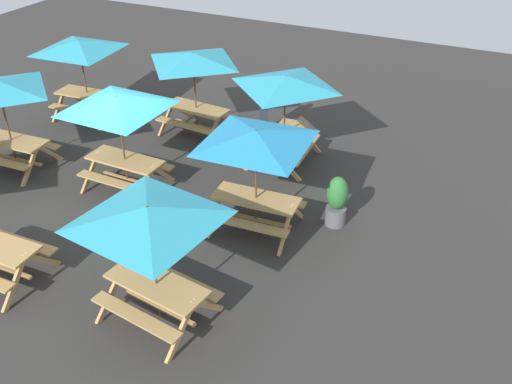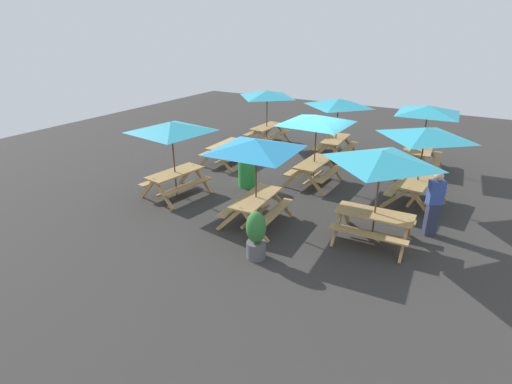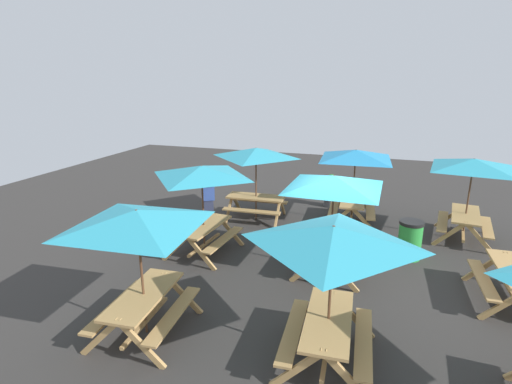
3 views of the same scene
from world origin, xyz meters
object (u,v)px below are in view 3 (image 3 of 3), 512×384
object	(u,v)px
picnic_table_2	(355,160)
potted_plant_0	(331,190)
picnic_table_0	(256,158)
person_standing	(208,199)
picnic_table_5	(473,170)
picnic_table_7	(138,228)
picnic_table_6	(334,189)
picnic_table_3	(202,178)
trash_bin_green	(410,240)
picnic_table_1	(333,246)

from	to	relation	value
picnic_table_2	potted_plant_0	size ratio (longest dim) A/B	2.44
picnic_table_0	person_standing	bearing A→B (deg)	40.52
picnic_table_5	picnic_table_7	world-z (taller)	same
picnic_table_2	picnic_table_6	world-z (taller)	same
picnic_table_3	trash_bin_green	distance (m)	5.37
picnic_table_6	trash_bin_green	size ratio (longest dim) A/B	2.89
picnic_table_0	picnic_table_2	size ratio (longest dim) A/B	0.83
picnic_table_2	trash_bin_green	world-z (taller)	picnic_table_2
trash_bin_green	picnic_table_6	bearing A→B (deg)	126.36
picnic_table_2	picnic_table_7	world-z (taller)	same
picnic_table_1	picnic_table_6	bearing A→B (deg)	4.12
picnic_table_7	potted_plant_0	xyz separation A→B (m)	(8.27, -2.06, -1.40)
picnic_table_5	trash_bin_green	xyz separation A→B (m)	(-1.75, 1.48, -1.49)
person_standing	potted_plant_0	bearing A→B (deg)	10.65
picnic_table_3	person_standing	world-z (taller)	picnic_table_3
picnic_table_7	person_standing	size ratio (longest dim) A/B	1.69
picnic_table_7	picnic_table_0	bearing A→B (deg)	-4.46
picnic_table_0	picnic_table_7	world-z (taller)	same
picnic_table_7	trash_bin_green	size ratio (longest dim) A/B	2.88
person_standing	picnic_table_1	bearing A→B (deg)	-82.44
picnic_table_5	picnic_table_6	world-z (taller)	same
picnic_table_1	picnic_table_3	world-z (taller)	same
picnic_table_7	picnic_table_1	bearing A→B (deg)	-89.34
picnic_table_3	picnic_table_7	size ratio (longest dim) A/B	0.83
picnic_table_1	potted_plant_0	world-z (taller)	picnic_table_1
picnic_table_1	person_standing	size ratio (longest dim) A/B	1.40
picnic_table_0	trash_bin_green	world-z (taller)	picnic_table_0
picnic_table_1	picnic_table_5	xyz separation A→B (m)	(6.16, -2.86, 0.00)
picnic_table_5	picnic_table_6	size ratio (longest dim) A/B	0.99
picnic_table_2	picnic_table_3	xyz separation A→B (m)	(-3.43, 3.39, 0.00)
picnic_table_2	picnic_table_5	bearing A→B (deg)	-100.46
picnic_table_3	potted_plant_0	xyz separation A→B (m)	(4.90, -2.52, -1.40)
picnic_table_0	picnic_table_5	distance (m)	6.01
picnic_table_5	picnic_table_0	bearing A→B (deg)	100.12
potted_plant_0	picnic_table_6	bearing A→B (deg)	-171.94
picnic_table_5	trash_bin_green	distance (m)	2.74
picnic_table_7	picnic_table_2	bearing A→B (deg)	-27.65
picnic_table_0	picnic_table_2	distance (m)	2.99
picnic_table_0	picnic_table_2	xyz separation A→B (m)	(0.62, -2.92, 0.00)
person_standing	picnic_table_2	bearing A→B (deg)	-11.37
potted_plant_0	picnic_table_5	bearing A→B (deg)	-114.88
trash_bin_green	picnic_table_7	bearing A→B (deg)	135.96
picnic_table_3	picnic_table_5	world-z (taller)	same
trash_bin_green	picnic_table_1	bearing A→B (deg)	162.66
picnic_table_0	trash_bin_green	xyz separation A→B (m)	(-1.50, -4.52, -1.49)
potted_plant_0	person_standing	distance (m)	4.51
trash_bin_green	person_standing	xyz separation A→B (m)	(0.42, 5.67, 0.39)
picnic_table_7	person_standing	distance (m)	5.35
picnic_table_3	picnic_table_5	distance (m)	7.16
picnic_table_6	person_standing	xyz separation A→B (m)	(1.73, 3.89, -1.10)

